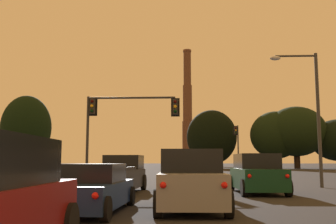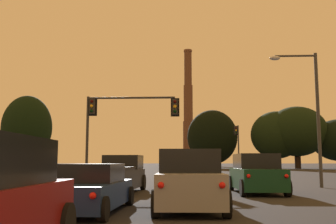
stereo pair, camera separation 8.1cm
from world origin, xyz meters
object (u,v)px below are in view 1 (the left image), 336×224
traffic_light_far_right (237,142)px  street_lamp (310,104)px  sedan_left_lane_second (92,189)px  pickup_truck_left_lane_front (118,176)px  smokestack (188,119)px  suv_center_lane_second (191,180)px  traffic_light_overhead_left (119,116)px  suv_right_lane_front (257,174)px

traffic_light_far_right → street_lamp: size_ratio=0.79×
sedan_left_lane_second → pickup_truck_left_lane_front: size_ratio=0.85×
street_lamp → smokestack: (-6.68, 121.67, 12.21)m
sedan_left_lane_second → traffic_light_far_right: size_ratio=0.76×
street_lamp → smokestack: bearing=93.1°
pickup_truck_left_lane_front → smokestack: size_ratio=0.13×
sedan_left_lane_second → traffic_light_far_right: traffic_light_far_right is taller
smokestack → traffic_light_far_right: bearing=-86.2°
sedan_left_lane_second → suv_center_lane_second: bearing=16.0°
pickup_truck_left_lane_front → smokestack: 126.95m
smokestack → pickup_truck_left_lane_front: bearing=-91.8°
sedan_left_lane_second → traffic_light_overhead_left: bearing=98.1°
smokestack → suv_center_lane_second: bearing=-90.2°
suv_center_lane_second → suv_right_lane_front: bearing=62.3°
pickup_truck_left_lane_front → street_lamp: bearing=24.1°
suv_center_lane_second → pickup_truck_left_lane_front: suv_center_lane_second is taller
pickup_truck_left_lane_front → suv_right_lane_front: bearing=2.2°
traffic_light_far_right → pickup_truck_left_lane_front: bearing=-106.9°
suv_right_lane_front → sedan_left_lane_second: size_ratio=1.04×
suv_right_lane_front → smokestack: smokestack is taller
suv_center_lane_second → pickup_truck_left_lane_front: bearing=116.7°
sedan_left_lane_second → smokestack: (3.53, 133.16, 16.43)m
suv_right_lane_front → traffic_light_overhead_left: size_ratio=0.78×
suv_right_lane_front → street_lamp: bearing=45.4°
pickup_truck_left_lane_front → traffic_light_far_right: 35.12m
sedan_left_lane_second → suv_center_lane_second: 3.08m
suv_right_lane_front → traffic_light_far_right: bearing=83.0°
suv_center_lane_second → pickup_truck_left_lane_front: size_ratio=0.88×
traffic_light_overhead_left → traffic_light_far_right: bearing=67.1°
traffic_light_overhead_left → traffic_light_far_right: size_ratio=1.01×
suv_center_lane_second → smokestack: smokestack is taller
suv_right_lane_front → pickup_truck_left_lane_front: size_ratio=0.88×
suv_center_lane_second → smokestack: bearing=88.6°
traffic_light_far_right → suv_center_lane_second: bearing=-99.5°
sedan_left_lane_second → suv_right_lane_front: bearing=51.0°
traffic_light_overhead_left → smokestack: (5.17, 119.12, 12.60)m
pickup_truck_left_lane_front → smokestack: (4.02, 125.84, 16.30)m
suv_right_lane_front → traffic_light_far_right: traffic_light_far_right is taller
sedan_left_lane_second → traffic_light_far_right: 42.05m
sedan_left_lane_second → smokestack: size_ratio=0.11×
traffic_light_far_right → smokestack: (-6.12, 92.37, 12.99)m
smokestack → traffic_light_overhead_left: bearing=-92.5°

